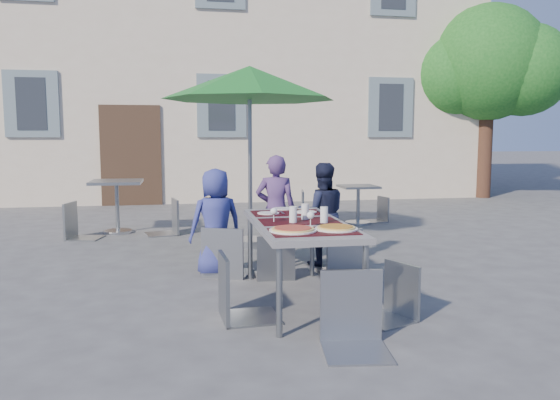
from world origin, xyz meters
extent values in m
plane|color=#464648|center=(0.00, 0.00, 0.00)|extent=(90.00, 90.00, 0.00)
cube|color=beige|center=(0.00, 11.50, 3.50)|extent=(13.00, 8.00, 7.00)
cube|color=#3A281C|center=(-2.00, 7.47, 1.10)|extent=(1.30, 0.06, 2.20)
cube|color=slate|center=(-4.00, 7.47, 2.20)|extent=(1.10, 0.06, 1.40)
cube|color=#262B33|center=(-4.00, 7.45, 2.20)|extent=(0.60, 0.04, 1.10)
cube|color=slate|center=(0.00, 7.47, 2.20)|extent=(1.10, 0.06, 1.40)
cube|color=#262B33|center=(0.00, 7.45, 2.20)|extent=(0.60, 0.04, 1.10)
cube|color=slate|center=(4.00, 7.47, 2.20)|extent=(1.10, 0.06, 1.40)
cube|color=#262B33|center=(4.00, 7.45, 2.20)|extent=(0.60, 0.04, 1.10)
cylinder|color=#40271B|center=(6.50, 7.50, 1.40)|extent=(0.36, 0.36, 2.80)
sphere|color=#15511A|center=(6.50, 7.50, 3.30)|extent=(2.80, 2.80, 2.80)
sphere|color=#15511A|center=(5.70, 7.80, 3.00)|extent=(2.00, 2.00, 2.00)
sphere|color=#15511A|center=(7.20, 7.10, 3.10)|extent=(2.20, 2.20, 2.20)
sphere|color=#15511A|center=(6.70, 8.10, 3.80)|extent=(1.80, 1.80, 1.80)
cube|color=#4F4E54|center=(0.11, -0.13, 0.72)|extent=(0.80, 1.85, 0.05)
cylinder|color=gray|center=(-0.23, -0.99, 0.35)|extent=(0.05, 0.05, 0.70)
cylinder|color=gray|center=(0.45, -0.99, 0.35)|extent=(0.05, 0.05, 0.70)
cylinder|color=gray|center=(-0.23, 0.74, 0.35)|extent=(0.05, 0.05, 0.70)
cylinder|color=gray|center=(0.45, 0.74, 0.35)|extent=(0.05, 0.05, 0.70)
cube|color=black|center=(0.11, -0.68, 0.75)|extent=(0.70, 0.42, 0.01)
cube|color=black|center=(0.11, -0.13, 0.75)|extent=(0.70, 0.42, 0.01)
cube|color=black|center=(0.11, 0.42, 0.75)|extent=(0.70, 0.42, 0.01)
cylinder|color=white|center=(-0.05, -0.64, 0.76)|extent=(0.39, 0.39, 0.01)
cylinder|color=tan|center=(-0.05, -0.64, 0.77)|extent=(0.35, 0.35, 0.01)
cylinder|color=maroon|center=(-0.05, -0.64, 0.78)|extent=(0.30, 0.30, 0.01)
cylinder|color=white|center=(0.32, -0.64, 0.76)|extent=(0.35, 0.35, 0.01)
cylinder|color=tan|center=(0.32, -0.64, 0.77)|extent=(0.31, 0.31, 0.01)
cylinder|color=#903A09|center=(0.32, -0.64, 0.78)|extent=(0.27, 0.27, 0.01)
cylinder|color=silver|center=(0.04, -0.21, 0.82)|extent=(0.07, 0.07, 0.15)
cylinder|color=silver|center=(0.19, -0.04, 0.82)|extent=(0.07, 0.07, 0.15)
cylinder|color=silver|center=(0.31, -0.27, 0.82)|extent=(0.07, 0.07, 0.15)
cylinder|color=silver|center=(-0.12, -0.14, 0.75)|extent=(0.06, 0.06, 0.00)
cylinder|color=silver|center=(-0.12, -0.14, 0.79)|extent=(0.01, 0.01, 0.08)
sphere|color=silver|center=(-0.12, -0.14, 0.85)|extent=(0.06, 0.06, 0.06)
cylinder|color=silver|center=(0.15, -0.43, 0.75)|extent=(0.06, 0.06, 0.00)
cylinder|color=silver|center=(0.15, -0.43, 0.79)|extent=(0.01, 0.01, 0.08)
sphere|color=silver|center=(0.15, -0.43, 0.85)|extent=(0.06, 0.06, 0.06)
cylinder|color=white|center=(-0.09, 0.39, 0.76)|extent=(0.22, 0.22, 0.01)
cube|color=#B3B5BB|center=(0.05, 0.39, 0.76)|extent=(0.02, 0.18, 0.00)
cylinder|color=white|center=(0.30, 0.40, 0.76)|extent=(0.22, 0.22, 0.01)
cube|color=#B3B5BB|center=(0.44, 0.40, 0.76)|extent=(0.02, 0.18, 0.00)
cylinder|color=white|center=(0.12, 0.69, 0.76)|extent=(0.22, 0.22, 0.01)
cube|color=#B3B5BB|center=(0.26, 0.69, 0.76)|extent=(0.02, 0.18, 0.00)
imported|color=navy|center=(-0.57, 0.97, 0.59)|extent=(0.64, 0.49, 1.18)
imported|color=#4E336A|center=(0.16, 1.36, 0.65)|extent=(0.54, 0.42, 1.31)
imported|color=#191D37|center=(0.70, 1.26, 0.61)|extent=(0.61, 0.38, 1.21)
cube|color=gray|center=(-0.44, 1.01, 0.50)|extent=(0.60, 0.60, 0.03)
cube|color=gray|center=(-0.52, 0.80, 0.77)|extent=(0.44, 0.20, 0.55)
cylinder|color=gray|center=(-0.18, 1.12, 0.24)|extent=(0.02, 0.02, 0.49)
cylinder|color=gray|center=(-0.55, 1.26, 0.24)|extent=(0.02, 0.02, 0.49)
cylinder|color=gray|center=(-0.33, 0.75, 0.24)|extent=(0.02, 0.02, 0.49)
cylinder|color=gray|center=(-0.70, 0.90, 0.24)|extent=(0.02, 0.02, 0.49)
cube|color=gray|center=(0.04, 0.81, 0.44)|extent=(0.43, 0.43, 0.03)
cube|color=gray|center=(0.03, 0.62, 0.68)|extent=(0.41, 0.05, 0.48)
cylinder|color=gray|center=(0.23, 0.97, 0.21)|extent=(0.02, 0.02, 0.43)
cylinder|color=gray|center=(-0.12, 0.99, 0.21)|extent=(0.02, 0.02, 0.43)
cylinder|color=gray|center=(0.21, 0.63, 0.21)|extent=(0.02, 0.02, 0.43)
cylinder|color=gray|center=(-0.14, 0.64, 0.21)|extent=(0.02, 0.02, 0.43)
cube|color=gray|center=(0.74, 0.85, 0.47)|extent=(0.53, 0.53, 0.03)
cube|color=gray|center=(0.79, 0.65, 0.73)|extent=(0.43, 0.14, 0.52)
cylinder|color=gray|center=(0.88, 1.08, 0.23)|extent=(0.02, 0.02, 0.46)
cylinder|color=gray|center=(0.51, 0.98, 0.23)|extent=(0.02, 0.02, 0.46)
cylinder|color=gray|center=(0.97, 0.71, 0.23)|extent=(0.02, 0.02, 0.46)
cylinder|color=gray|center=(0.61, 0.62, 0.23)|extent=(0.02, 0.02, 0.46)
cube|color=gray|center=(-0.39, -0.52, 0.50)|extent=(0.49, 0.49, 0.03)
cube|color=gray|center=(-0.61, -0.53, 0.77)|extent=(0.06, 0.47, 0.55)
cylinder|color=gray|center=(-0.18, -0.70, 0.24)|extent=(0.02, 0.02, 0.49)
cylinder|color=gray|center=(-0.20, -0.31, 0.24)|extent=(0.02, 0.02, 0.49)
cylinder|color=gray|center=(-0.57, -0.73, 0.24)|extent=(0.02, 0.02, 0.49)
cylinder|color=gray|center=(-0.60, -0.33, 0.24)|extent=(0.02, 0.02, 0.49)
cube|color=gray|center=(0.71, -0.78, 0.42)|extent=(0.51, 0.51, 0.03)
cube|color=gray|center=(0.88, -0.71, 0.65)|extent=(0.18, 0.37, 0.47)
cylinder|color=gray|center=(0.49, -0.70, 0.20)|extent=(0.02, 0.02, 0.41)
cylinder|color=gray|center=(0.62, -1.00, 0.20)|extent=(0.02, 0.02, 0.41)
cylinder|color=gray|center=(0.79, -0.56, 0.20)|extent=(0.02, 0.02, 0.41)
cylinder|color=gray|center=(0.93, -0.87, 0.20)|extent=(0.02, 0.02, 0.41)
cube|color=gray|center=(0.25, -1.39, 0.49)|extent=(0.52, 0.52, 0.03)
cube|color=gray|center=(0.28, -1.17, 0.77)|extent=(0.46, 0.09, 0.55)
cylinder|color=gray|center=(0.03, -1.56, 0.24)|extent=(0.02, 0.02, 0.48)
cylinder|color=gray|center=(0.42, -1.61, 0.24)|extent=(0.02, 0.02, 0.48)
cylinder|color=gray|center=(0.08, -1.17, 0.24)|extent=(0.02, 0.02, 0.48)
cylinder|color=gray|center=(0.47, -1.22, 0.24)|extent=(0.02, 0.02, 0.48)
cylinder|color=#B3B5BB|center=(0.00, 2.51, 0.05)|extent=(0.50, 0.50, 0.10)
cylinder|color=gray|center=(0.00, 2.51, 1.15)|extent=(0.06, 0.06, 2.29)
cone|color=#186D23|center=(0.00, 2.51, 2.24)|extent=(2.37, 2.37, 0.45)
cylinder|color=#B3B5BB|center=(-1.93, 3.90, 0.02)|extent=(0.44, 0.44, 0.04)
cylinder|color=gray|center=(-1.93, 3.90, 0.39)|extent=(0.06, 0.06, 0.78)
cube|color=gray|center=(-1.93, 3.90, 0.81)|extent=(0.78, 0.78, 0.04)
cube|color=gray|center=(-2.36, 3.49, 0.49)|extent=(0.55, 0.55, 0.03)
cube|color=gray|center=(-2.57, 3.54, 0.76)|extent=(0.13, 0.45, 0.54)
cylinder|color=gray|center=(-2.21, 3.26, 0.24)|extent=(0.02, 0.02, 0.48)
cylinder|color=gray|center=(-2.12, 3.64, 0.24)|extent=(0.02, 0.02, 0.48)
cylinder|color=gray|center=(-2.59, 3.34, 0.24)|extent=(0.02, 0.02, 0.48)
cylinder|color=gray|center=(-2.51, 3.73, 0.24)|extent=(0.02, 0.02, 0.48)
cube|color=gray|center=(-1.25, 3.64, 0.49)|extent=(0.54, 0.54, 0.03)
cube|color=gray|center=(-1.03, 3.69, 0.77)|extent=(0.12, 0.46, 0.55)
cylinder|color=gray|center=(-1.48, 3.80, 0.24)|extent=(0.02, 0.02, 0.48)
cylinder|color=gray|center=(-1.40, 3.41, 0.24)|extent=(0.02, 0.02, 0.48)
cylinder|color=gray|center=(-1.09, 3.87, 0.24)|extent=(0.02, 0.02, 0.48)
cylinder|color=gray|center=(-1.02, 3.49, 0.24)|extent=(0.02, 0.02, 0.48)
cylinder|color=#B3B5BB|center=(2.10, 4.10, 0.02)|extent=(0.44, 0.44, 0.04)
cylinder|color=gray|center=(2.10, 4.10, 0.31)|extent=(0.06, 0.06, 0.63)
cube|color=gray|center=(2.10, 4.10, 0.65)|extent=(0.63, 0.63, 0.04)
cube|color=#91979C|center=(1.43, 4.54, 0.50)|extent=(0.54, 0.54, 0.03)
cube|color=#91979C|center=(1.22, 4.58, 0.77)|extent=(0.12, 0.46, 0.55)
cylinder|color=#91979C|center=(1.59, 4.31, 0.24)|extent=(0.02, 0.02, 0.48)
cylinder|color=#91979C|center=(1.67, 4.70, 0.24)|extent=(0.02, 0.02, 0.48)
cylinder|color=#91979C|center=(1.20, 4.38, 0.24)|extent=(0.02, 0.02, 0.48)
cylinder|color=#91979C|center=(1.28, 4.77, 0.24)|extent=(0.02, 0.02, 0.48)
cube|color=gray|center=(2.47, 4.28, 0.40)|extent=(0.43, 0.43, 0.03)
cube|color=gray|center=(2.65, 4.31, 0.62)|extent=(0.09, 0.37, 0.44)
cylinder|color=gray|center=(2.28, 4.41, 0.19)|extent=(0.02, 0.02, 0.39)
cylinder|color=gray|center=(2.34, 4.09, 0.19)|extent=(0.02, 0.02, 0.39)
cylinder|color=gray|center=(2.60, 4.47, 0.19)|extent=(0.02, 0.02, 0.39)
cylinder|color=gray|center=(2.66, 4.15, 0.19)|extent=(0.02, 0.02, 0.39)
camera|label=1|loc=(-0.94, -4.93, 1.52)|focal=35.00mm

